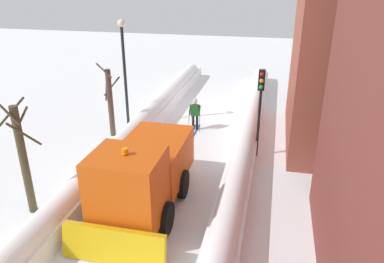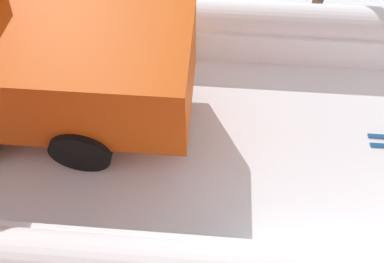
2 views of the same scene
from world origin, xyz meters
TOP-DOWN VIEW (x-y plane):
  - ground_plane at (0.00, 10.00)m, footprint 80.00×80.00m
  - snowbank_right at (2.77, 10.00)m, footprint 1.10×36.00m
  - plow_truck at (0.36, 11.25)m, footprint 3.20×5.98m

SIDE VIEW (x-z plane):
  - ground_plane at x=0.00m, z-range 0.00..0.00m
  - snowbank_right at x=2.77m, z-range -0.04..1.16m
  - plow_truck at x=0.36m, z-range -0.08..3.04m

